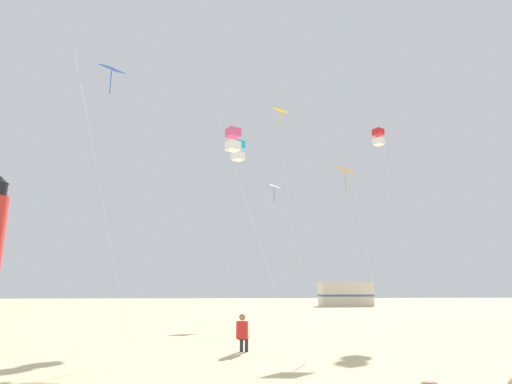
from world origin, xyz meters
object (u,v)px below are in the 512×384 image
object	(u,v)px
kite_diamond_orange	(346,175)
rv_van_cream	(346,294)
kite_flyer_standing	(243,332)
kite_box_scarlet	(379,137)
kite_box_cyan	(238,151)
kite_diamond_blue	(111,79)
kite_diamond_gold	(281,120)
kite_box_rainbow	(233,140)
kite_diamond_violet	(275,191)

from	to	relation	value
kite_diamond_orange	rv_van_cream	world-z (taller)	kite_diamond_orange
kite_flyer_standing	kite_box_scarlet	size ratio (longest dim) A/B	0.09
kite_diamond_orange	kite_flyer_standing	bearing A→B (deg)	-134.24
kite_box_cyan	rv_van_cream	size ratio (longest dim) A/B	1.57
kite_diamond_blue	kite_diamond_gold	distance (m)	11.92
rv_van_cream	kite_diamond_blue	bearing A→B (deg)	-124.29
kite_box_scarlet	kite_diamond_gold	bearing A→B (deg)	-170.83
kite_flyer_standing	kite_box_rainbow	size ratio (longest dim) A/B	0.12
kite_box_rainbow	kite_box_scarlet	bearing A→B (deg)	32.52
kite_diamond_blue	kite_diamond_violet	distance (m)	16.00
kite_diamond_orange	kite_diamond_violet	xyz separation A→B (m)	(-1.88, 11.43, 1.87)
kite_box_rainbow	kite_diamond_blue	world-z (taller)	kite_diamond_blue
kite_flyer_standing	rv_van_cream	world-z (taller)	rv_van_cream
kite_box_rainbow	rv_van_cream	distance (m)	36.29
kite_box_scarlet	kite_diamond_violet	bearing A→B (deg)	148.18
kite_box_scarlet	kite_box_cyan	size ratio (longest dim) A/B	1.23
kite_box_cyan	kite_diamond_violet	world-z (taller)	kite_box_cyan
kite_box_rainbow	rv_van_cream	bearing A→B (deg)	64.66
kite_flyer_standing	rv_van_cream	distance (m)	41.09
kite_flyer_standing	kite_box_scarlet	world-z (taller)	kite_box_scarlet
kite_diamond_blue	rv_van_cream	bearing A→B (deg)	59.05
kite_flyer_standing	kite_box_scarlet	bearing A→B (deg)	-114.80
kite_diamond_orange	rv_van_cream	size ratio (longest dim) A/B	1.18
kite_box_cyan	kite_diamond_gold	xyz separation A→B (m)	(2.90, 2.05, 2.91)
kite_flyer_standing	rv_van_cream	xyz separation A→B (m)	(15.01, 38.24, 0.78)
kite_box_cyan	kite_diamond_gold	size ratio (longest dim) A/B	0.76
kite_diamond_orange	kite_diamond_violet	distance (m)	11.73
kite_diamond_gold	rv_van_cream	xyz separation A→B (m)	(11.86, 26.64, -11.25)
kite_diamond_orange	kite_box_scarlet	bearing A→B (deg)	56.81
kite_diamond_blue	rv_van_cream	world-z (taller)	kite_diamond_blue
kite_box_scarlet	kite_diamond_orange	distance (m)	9.96
kite_flyer_standing	kite_box_cyan	world-z (taller)	kite_box_cyan
kite_diamond_gold	kite_diamond_violet	bearing A→B (deg)	87.42
kite_box_rainbow	kite_diamond_orange	xyz separation A→B (m)	(5.43, -0.79, -1.90)
kite_box_scarlet	kite_diamond_gold	size ratio (longest dim) A/B	0.94
kite_diamond_orange	rv_van_cream	bearing A→B (deg)	73.47
kite_box_scarlet	rv_van_cream	size ratio (longest dim) A/B	1.93
kite_box_rainbow	kite_box_cyan	distance (m)	3.41
kite_box_rainbow	kite_diamond_orange	size ratio (longest dim) A/B	1.26
kite_box_rainbow	kite_diamond_blue	bearing A→B (deg)	-156.06
kite_diamond_orange	kite_diamond_blue	size ratio (longest dim) A/B	0.66
kite_box_scarlet	kite_diamond_orange	size ratio (longest dim) A/B	1.64
kite_box_cyan	kite_diamond_violet	distance (m)	7.96
kite_flyer_standing	kite_box_rainbow	bearing A→B (deg)	-75.01
kite_flyer_standing	kite_box_cyan	xyz separation A→B (m)	(0.26, 9.54, 9.12)
kite_flyer_standing	kite_diamond_violet	distance (m)	19.18
kite_diamond_blue	kite_diamond_gold	xyz separation A→B (m)	(8.81, 7.84, 1.71)
kite_box_scarlet	kite_diamond_blue	bearing A→B (deg)	-150.33
kite_diamond_blue	kite_flyer_standing	bearing A→B (deg)	-33.60
kite_flyer_standing	kite_box_rainbow	xyz separation A→B (m)	(-0.16, 6.20, 8.57)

